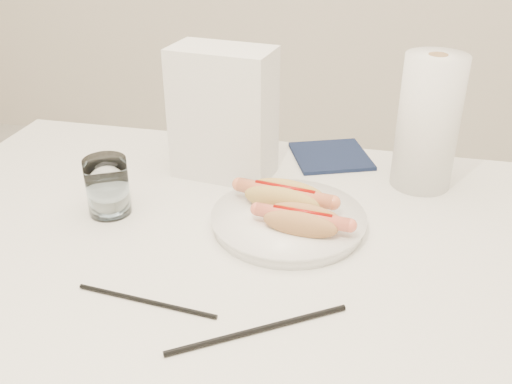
% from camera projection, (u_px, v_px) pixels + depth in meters
% --- Properties ---
extents(table, '(1.20, 0.80, 0.75)m').
position_uv_depth(table, '(237.00, 269.00, 0.95)').
color(table, white).
rests_on(table, ground).
extents(plate, '(0.25, 0.25, 0.02)m').
position_uv_depth(plate, '(288.00, 222.00, 0.95)').
color(plate, white).
rests_on(plate, table).
extents(hotdog_left, '(0.17, 0.09, 0.05)m').
position_uv_depth(hotdog_left, '(285.00, 197.00, 0.96)').
color(hotdog_left, tan).
rests_on(hotdog_left, plate).
extents(hotdog_right, '(0.15, 0.07, 0.04)m').
position_uv_depth(hotdog_right, '(302.00, 220.00, 0.89)').
color(hotdog_right, '#C3844C').
rests_on(hotdog_right, plate).
extents(water_glass, '(0.07, 0.07, 0.10)m').
position_uv_depth(water_glass, '(107.00, 186.00, 0.97)').
color(water_glass, silver).
rests_on(water_glass, table).
extents(chopstick_near, '(0.21, 0.03, 0.01)m').
position_uv_depth(chopstick_near, '(146.00, 301.00, 0.78)').
color(chopstick_near, black).
rests_on(chopstick_near, table).
extents(chopstick_far, '(0.21, 0.14, 0.01)m').
position_uv_depth(chopstick_far, '(259.00, 330.00, 0.73)').
color(chopstick_far, black).
rests_on(chopstick_far, table).
extents(napkin_box, '(0.20, 0.13, 0.25)m').
position_uv_depth(napkin_box, '(223.00, 114.00, 1.07)').
color(napkin_box, white).
rests_on(napkin_box, table).
extents(navy_napkin, '(0.19, 0.19, 0.01)m').
position_uv_depth(navy_napkin, '(331.00, 156.00, 1.19)').
color(navy_napkin, '#101934').
rests_on(navy_napkin, table).
extents(paper_towel_roll, '(0.11, 0.11, 0.25)m').
position_uv_depth(paper_towel_roll, '(428.00, 123.00, 1.03)').
color(paper_towel_roll, white).
rests_on(paper_towel_roll, table).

